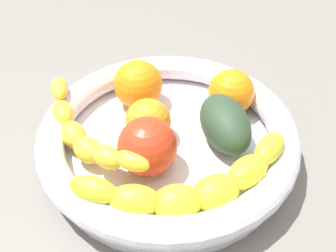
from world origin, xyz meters
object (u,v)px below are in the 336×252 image
banana_draped_left (193,187)px  orange_mid_right (150,119)px  orange_mid_left (231,92)px  avocado_dark (225,124)px  fruit_bowl (168,139)px  tomato_red (147,147)px  banana_draped_right (84,135)px  orange_front (138,84)px

banana_draped_left → orange_mid_right: bearing=46.4°
orange_mid_left → avocado_dark: size_ratio=0.64×
orange_mid_left → orange_mid_right: bearing=137.7°
orange_mid_right → avocado_dark: size_ratio=0.59×
orange_mid_left → fruit_bowl: bearing=150.0°
orange_mid_right → avocado_dark: bearing=-72.9°
fruit_bowl → avocado_dark: bearing=-62.9°
orange_mid_right → tomato_red: size_ratio=0.83×
fruit_bowl → banana_draped_left: (-7.91, -6.09, 2.20)cm
banana_draped_right → avocado_dark: (8.58, -15.17, -0.14)cm
banana_draped_left → tomato_red: bearing=64.6°
banana_draped_right → orange_front: 11.42cm
tomato_red → avocado_dark: 10.63cm
fruit_bowl → banana_draped_left: bearing=-142.4°
banana_draped_left → orange_front: orange_front is taller
banana_draped_left → banana_draped_right: 15.12cm
banana_draped_left → tomato_red: size_ratio=2.90×
banana_draped_left → banana_draped_right: banana_draped_right is taller
orange_mid_left → orange_mid_right: (-8.89, 8.09, -0.25)cm
banana_draped_right → avocado_dark: avocado_dark is taller
orange_mid_left → tomato_red: bearing=156.8°
orange_mid_left → orange_front: bearing=105.6°
orange_mid_left → banana_draped_right: bearing=136.0°
banana_draped_left → orange_front: bearing=43.2°
tomato_red → banana_draped_left: bearing=-115.4°
banana_draped_left → tomato_red: (3.20, 6.73, 0.51)cm
orange_front → avocado_dark: bearing=-101.4°
banana_draped_right → orange_front: size_ratio=2.79×
orange_mid_left → banana_draped_left: bearing=-177.7°
orange_mid_right → banana_draped_right: bearing=133.5°
banana_draped_left → orange_mid_left: orange_mid_left is taller
banana_draped_left → orange_mid_right: size_ratio=3.50×
banana_draped_left → tomato_red: tomato_red is taller
fruit_bowl → avocado_dark: (3.25, -6.36, 2.06)cm
orange_front → avocado_dark: (-2.67, -13.24, -0.51)cm
banana_draped_right → orange_mid_right: bearing=-46.5°
avocado_dark → banana_draped_right: bearing=119.5°
banana_draped_left → tomato_red: 7.47cm
orange_mid_right → tomato_red: (-5.17, -2.05, 0.60)cm
tomato_red → avocado_dark: size_ratio=0.71×
fruit_bowl → orange_mid_left: size_ratio=5.17×
orange_mid_right → tomato_red: bearing=-158.4°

